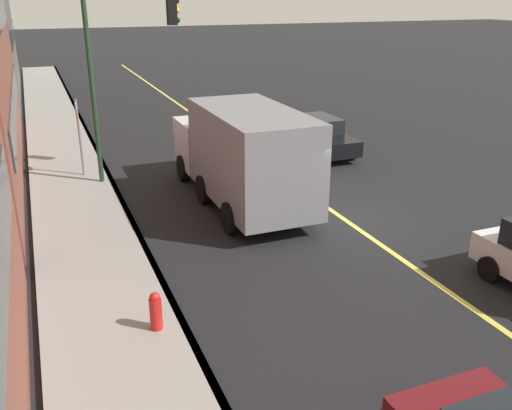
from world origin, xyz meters
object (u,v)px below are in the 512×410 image
object	(u,v)px
truck_gray	(243,153)
traffic_light_mast	(123,56)
fire_hydrant	(156,314)
street_sign_post	(79,133)
car_black	(314,135)

from	to	relation	value
truck_gray	traffic_light_mast	distance (m)	5.23
traffic_light_mast	fire_hydrant	size ratio (longest dim) A/B	6.83
fire_hydrant	truck_gray	bearing A→B (deg)	-33.87
street_sign_post	traffic_light_mast	bearing A→B (deg)	-122.01
traffic_light_mast	car_black	bearing A→B (deg)	-82.40
car_black	truck_gray	bearing A→B (deg)	133.17
street_sign_post	fire_hydrant	xyz separation A→B (m)	(-10.57, -0.30, -1.21)
car_black	traffic_light_mast	size ratio (longest dim) A/B	0.73
truck_gray	traffic_light_mast	size ratio (longest dim) A/B	1.13
traffic_light_mast	street_sign_post	world-z (taller)	traffic_light_mast
car_black	fire_hydrant	xyz separation A→B (m)	(-10.61, 8.90, -0.28)
truck_gray	fire_hydrant	xyz separation A→B (m)	(-6.10, 4.10, -1.17)
street_sign_post	fire_hydrant	size ratio (longest dim) A/B	3.03
car_black	truck_gray	world-z (taller)	truck_gray
car_black	street_sign_post	xyz separation A→B (m)	(-0.04, 9.21, 0.93)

